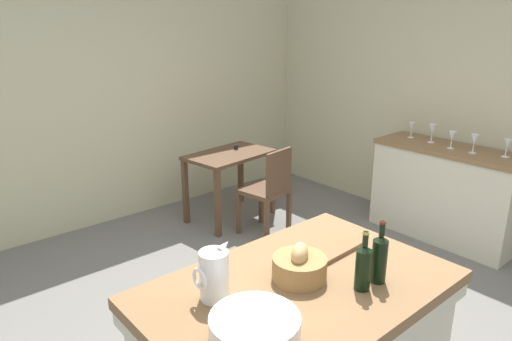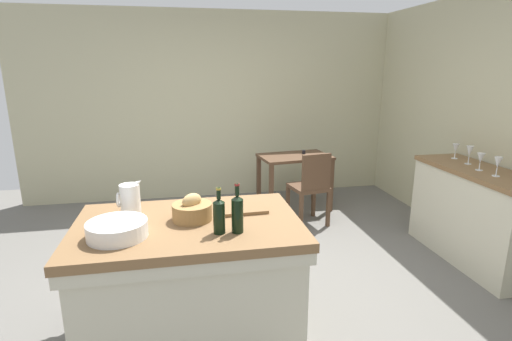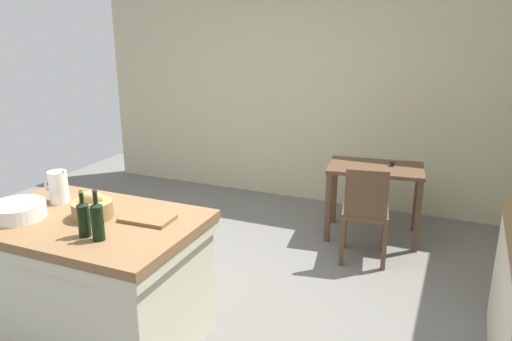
{
  "view_description": "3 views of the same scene",
  "coord_description": "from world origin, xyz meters",
  "px_view_note": "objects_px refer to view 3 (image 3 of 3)",
  "views": [
    {
      "loc": [
        -1.83,
        -1.92,
        2.03
      ],
      "look_at": [
        0.22,
        0.47,
        1.01
      ],
      "focal_mm": 32.02,
      "sensor_mm": 36.0,
      "label": 1
    },
    {
      "loc": [
        -0.49,
        -3.06,
        1.84
      ],
      "look_at": [
        0.2,
        0.5,
        0.89
      ],
      "focal_mm": 27.64,
      "sensor_mm": 36.0,
      "label": 2
    },
    {
      "loc": [
        1.7,
        -2.94,
        2.11
      ],
      "look_at": [
        0.24,
        0.48,
        0.96
      ],
      "focal_mm": 34.91,
      "sensor_mm": 36.0,
      "label": 3
    }
  ],
  "objects_px": {
    "pitcher": "(58,187)",
    "bread_basket": "(92,208)",
    "wooden_chair": "(365,211)",
    "cutting_board": "(147,218)",
    "wine_bottle_dark": "(97,220)",
    "writing_desk": "(375,178)",
    "wine_bottle_amber": "(84,218)",
    "island_table": "(92,274)",
    "wash_bowl": "(17,211)"
  },
  "relations": [
    {
      "from": "writing_desk",
      "to": "wooden_chair",
      "type": "distance_m",
      "value": 0.6
    },
    {
      "from": "writing_desk",
      "to": "wine_bottle_dark",
      "type": "bearing_deg",
      "value": -113.44
    },
    {
      "from": "wooden_chair",
      "to": "bread_basket",
      "type": "xyz_separation_m",
      "value": [
        -1.43,
        -1.78,
        0.45
      ]
    },
    {
      "from": "wash_bowl",
      "to": "wooden_chair",
      "type": "bearing_deg",
      "value": 46.59
    },
    {
      "from": "wooden_chair",
      "to": "wine_bottle_amber",
      "type": "height_order",
      "value": "wine_bottle_amber"
    },
    {
      "from": "writing_desk",
      "to": "wash_bowl",
      "type": "xyz_separation_m",
      "value": [
        -1.84,
        -2.56,
        0.31
      ]
    },
    {
      "from": "bread_basket",
      "to": "cutting_board",
      "type": "distance_m",
      "value": 0.37
    },
    {
      "from": "wine_bottle_dark",
      "to": "cutting_board",
      "type": "bearing_deg",
      "value": 76.0
    },
    {
      "from": "writing_desk",
      "to": "bread_basket",
      "type": "relative_size",
      "value": 3.71
    },
    {
      "from": "writing_desk",
      "to": "wooden_chair",
      "type": "height_order",
      "value": "wooden_chair"
    },
    {
      "from": "wooden_chair",
      "to": "cutting_board",
      "type": "xyz_separation_m",
      "value": [
        -1.08,
        -1.69,
        0.4
      ]
    },
    {
      "from": "bread_basket",
      "to": "cutting_board",
      "type": "height_order",
      "value": "bread_basket"
    },
    {
      "from": "bread_basket",
      "to": "wine_bottle_amber",
      "type": "bearing_deg",
      "value": -58.28
    },
    {
      "from": "writing_desk",
      "to": "wine_bottle_dark",
      "type": "relative_size",
      "value": 3.13
    },
    {
      "from": "island_table",
      "to": "pitcher",
      "type": "xyz_separation_m",
      "value": [
        -0.37,
        0.16,
        0.52
      ]
    },
    {
      "from": "bread_basket",
      "to": "wine_bottle_amber",
      "type": "distance_m",
      "value": 0.29
    },
    {
      "from": "wash_bowl",
      "to": "bread_basket",
      "type": "distance_m",
      "value": 0.48
    },
    {
      "from": "wooden_chair",
      "to": "cutting_board",
      "type": "bearing_deg",
      "value": -122.58
    },
    {
      "from": "cutting_board",
      "to": "wine_bottle_amber",
      "type": "height_order",
      "value": "wine_bottle_amber"
    },
    {
      "from": "wooden_chair",
      "to": "wine_bottle_amber",
      "type": "relative_size",
      "value": 3.14
    },
    {
      "from": "bread_basket",
      "to": "wine_bottle_dark",
      "type": "relative_size",
      "value": 0.84
    },
    {
      "from": "writing_desk",
      "to": "wooden_chair",
      "type": "xyz_separation_m",
      "value": [
        0.03,
        -0.58,
        -0.13
      ]
    },
    {
      "from": "pitcher",
      "to": "wine_bottle_dark",
      "type": "distance_m",
      "value": 0.77
    },
    {
      "from": "pitcher",
      "to": "island_table",
      "type": "bearing_deg",
      "value": -23.47
    },
    {
      "from": "pitcher",
      "to": "cutting_board",
      "type": "distance_m",
      "value": 0.76
    },
    {
      "from": "writing_desk",
      "to": "wine_bottle_amber",
      "type": "xyz_separation_m",
      "value": [
        -1.25,
        -2.62,
        0.38
      ]
    },
    {
      "from": "wooden_chair",
      "to": "wine_bottle_dark",
      "type": "relative_size",
      "value": 2.91
    },
    {
      "from": "wooden_chair",
      "to": "cutting_board",
      "type": "relative_size",
      "value": 2.74
    },
    {
      "from": "cutting_board",
      "to": "writing_desk",
      "type": "bearing_deg",
      "value": 65.19
    },
    {
      "from": "wine_bottle_dark",
      "to": "wash_bowl",
      "type": "bearing_deg",
      "value": 174.9
    },
    {
      "from": "wash_bowl",
      "to": "wine_bottle_amber",
      "type": "xyz_separation_m",
      "value": [
        0.6,
        -0.05,
        0.07
      ]
    },
    {
      "from": "wash_bowl",
      "to": "wine_bottle_amber",
      "type": "relative_size",
      "value": 1.23
    },
    {
      "from": "pitcher",
      "to": "wash_bowl",
      "type": "distance_m",
      "value": 0.33
    },
    {
      "from": "bread_basket",
      "to": "pitcher",
      "type": "bearing_deg",
      "value": 162.18
    },
    {
      "from": "island_table",
      "to": "wooden_chair",
      "type": "bearing_deg",
      "value": 51.26
    },
    {
      "from": "wooden_chair",
      "to": "bread_basket",
      "type": "distance_m",
      "value": 2.33
    },
    {
      "from": "wash_bowl",
      "to": "bread_basket",
      "type": "relative_size",
      "value": 1.36
    },
    {
      "from": "wine_bottle_dark",
      "to": "bread_basket",
      "type": "bearing_deg",
      "value": 135.67
    },
    {
      "from": "wooden_chair",
      "to": "wine_bottle_dark",
      "type": "distance_m",
      "value": 2.41
    },
    {
      "from": "wash_bowl",
      "to": "cutting_board",
      "type": "distance_m",
      "value": 0.85
    },
    {
      "from": "wooden_chair",
      "to": "pitcher",
      "type": "distance_m",
      "value": 2.52
    },
    {
      "from": "pitcher",
      "to": "bread_basket",
      "type": "xyz_separation_m",
      "value": [
        0.4,
        -0.13,
        -0.05
      ]
    },
    {
      "from": "wine_bottle_dark",
      "to": "wine_bottle_amber",
      "type": "bearing_deg",
      "value": 175.39
    },
    {
      "from": "wash_bowl",
      "to": "cutting_board",
      "type": "xyz_separation_m",
      "value": [
        0.79,
        0.29,
        -0.04
      ]
    },
    {
      "from": "wooden_chair",
      "to": "bread_basket",
      "type": "relative_size",
      "value": 3.46
    },
    {
      "from": "pitcher",
      "to": "bread_basket",
      "type": "bearing_deg",
      "value": -17.82
    },
    {
      "from": "wooden_chair",
      "to": "wine_bottle_dark",
      "type": "bearing_deg",
      "value": -119.75
    },
    {
      "from": "wine_bottle_amber",
      "to": "island_table",
      "type": "bearing_deg",
      "value": 130.29
    },
    {
      "from": "cutting_board",
      "to": "wine_bottle_dark",
      "type": "bearing_deg",
      "value": -104.0
    },
    {
      "from": "pitcher",
      "to": "wash_bowl",
      "type": "bearing_deg",
      "value": -97.57
    }
  ]
}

